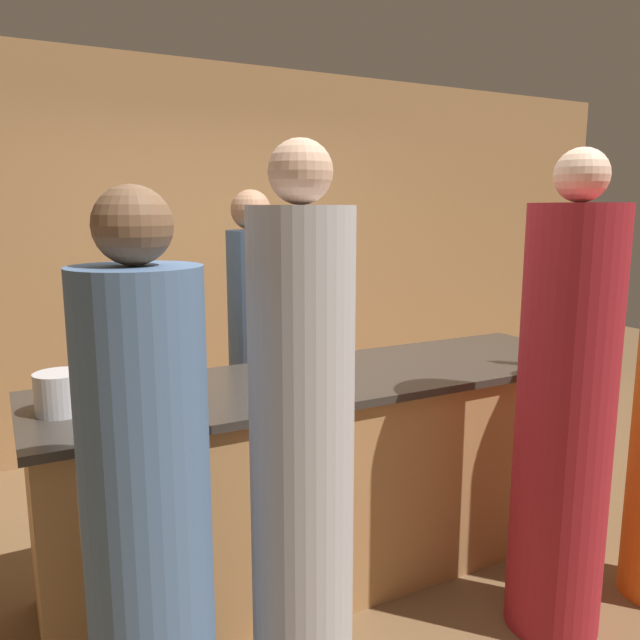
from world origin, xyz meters
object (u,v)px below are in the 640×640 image
object	(u,v)px
guest_2	(564,418)
guest_3	(149,533)
ice_bucket	(60,393)
bartender	(254,361)
guest_1	(302,478)
wine_bottle_0	(532,340)

from	to	relation	value
guest_2	guest_3	world-z (taller)	guest_2
guest_3	ice_bucket	size ratio (longest dim) A/B	9.54
bartender	guest_1	bearing A→B (deg)	73.47
guest_2	wine_bottle_0	world-z (taller)	guest_2
guest_1	guest_3	size ratio (longest dim) A/B	1.08
guest_3	ice_bucket	distance (m)	0.85
wine_bottle_0	guest_1	bearing A→B (deg)	-160.71
bartender	guest_2	size ratio (longest dim) A/B	0.94
wine_bottle_0	ice_bucket	bearing A→B (deg)	172.36
bartender	guest_1	world-z (taller)	guest_1
bartender	ice_bucket	world-z (taller)	bartender
guest_2	wine_bottle_0	distance (m)	0.66
guest_3	ice_bucket	world-z (taller)	guest_3
guest_2	ice_bucket	size ratio (longest dim) A/B	10.41
guest_3	wine_bottle_0	bearing A→B (deg)	14.37
ice_bucket	wine_bottle_0	bearing A→B (deg)	-7.64
bartender	guest_2	world-z (taller)	guest_2
guest_1	guest_2	bearing A→B (deg)	0.71
guest_1	wine_bottle_0	distance (m)	1.65
guest_1	guest_3	distance (m)	0.48
bartender	guest_3	size ratio (longest dim) A/B	1.02
guest_2	wine_bottle_0	xyz separation A→B (m)	(0.36, 0.53, 0.19)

